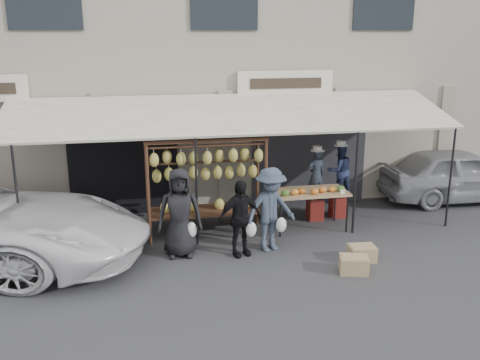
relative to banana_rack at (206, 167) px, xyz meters
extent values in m
plane|color=#2D2D30|center=(0.73, -1.66, -1.57)|extent=(90.00, 90.00, 0.00)
cube|color=gray|center=(0.73, 4.84, 1.93)|extent=(24.00, 6.00, 7.00)
cube|color=#232328|center=(2.93, 1.80, -0.32)|extent=(3.00, 0.10, 2.50)
cube|color=black|center=(-1.77, 1.80, -0.32)|extent=(2.60, 0.10, 2.50)
cube|color=silver|center=(2.23, 1.74, 1.58)|extent=(2.40, 0.10, 0.60)
cube|color=silver|center=(0.73, 0.64, 1.03)|extent=(10.00, 2.34, 0.63)
cylinder|color=black|center=(-3.77, -0.51, -0.42)|extent=(0.05, 0.05, 2.30)
cylinder|color=black|center=(-0.27, -0.51, -0.42)|extent=(0.05, 0.05, 2.30)
cylinder|color=black|center=(3.23, -0.51, -0.42)|extent=(0.05, 0.05, 2.30)
cylinder|color=black|center=(5.53, -0.51, -0.42)|extent=(0.05, 0.05, 2.30)
cylinder|color=#321E13|center=(-1.25, -0.35, -0.47)|extent=(0.07, 0.07, 2.20)
cylinder|color=#321E13|center=(1.25, -0.35, -0.47)|extent=(0.07, 0.07, 2.20)
cylinder|color=#321E13|center=(-1.25, 0.45, -0.47)|extent=(0.07, 0.07, 2.20)
cylinder|color=#321E13|center=(1.25, 0.45, -0.47)|extent=(0.07, 0.07, 2.20)
cube|color=#321E13|center=(0.00, 0.05, 0.63)|extent=(2.60, 0.90, 0.07)
cylinder|color=#321E13|center=(0.00, -0.30, 0.51)|extent=(2.50, 0.05, 0.05)
cylinder|color=#321E13|center=(0.00, 0.40, 0.51)|extent=(2.50, 0.05, 0.05)
cylinder|color=#321E13|center=(0.00, 0.05, 0.08)|extent=(2.50, 0.05, 0.05)
cube|color=#321E13|center=(0.00, 0.05, -1.02)|extent=(2.50, 0.80, 0.05)
ellipsoid|color=#D5D15C|center=(-1.10, -0.30, 0.27)|extent=(0.20, 0.18, 0.30)
ellipsoid|color=#D5D15C|center=(-0.82, -0.15, 0.28)|extent=(0.20, 0.18, 0.30)
ellipsoid|color=#D5D15C|center=(-0.55, -0.30, 0.26)|extent=(0.20, 0.18, 0.30)
ellipsoid|color=#D5D15C|center=(-0.27, -0.15, 0.24)|extent=(0.20, 0.18, 0.30)
ellipsoid|color=#D5D15C|center=(0.00, -0.30, 0.26)|extent=(0.20, 0.18, 0.30)
ellipsoid|color=#D5D15C|center=(0.28, -0.15, 0.26)|extent=(0.20, 0.18, 0.30)
ellipsoid|color=#D5D15C|center=(0.55, -0.30, 0.29)|extent=(0.20, 0.18, 0.30)
ellipsoid|color=#D5D15C|center=(0.83, -0.15, 0.28)|extent=(0.20, 0.18, 0.30)
ellipsoid|color=#D5D15C|center=(1.10, -0.30, 0.26)|extent=(0.20, 0.18, 0.30)
ellipsoid|color=#D5D15C|center=(-1.05, 0.05, -0.17)|extent=(0.20, 0.18, 0.30)
ellipsoid|color=#D5D15C|center=(-0.79, 0.05, -0.14)|extent=(0.20, 0.18, 0.30)
ellipsoid|color=#D5D15C|center=(-0.52, 0.05, -0.17)|extent=(0.20, 0.18, 0.30)
ellipsoid|color=#D5D15C|center=(-0.26, 0.05, -0.13)|extent=(0.20, 0.18, 0.30)
ellipsoid|color=#D5D15C|center=(0.00, 0.05, -0.18)|extent=(0.20, 0.18, 0.30)
ellipsoid|color=#D5D15C|center=(0.26, 0.05, -0.15)|extent=(0.20, 0.18, 0.30)
ellipsoid|color=#D5D15C|center=(0.53, 0.05, -0.17)|extent=(0.20, 0.18, 0.30)
ellipsoid|color=#D5D15C|center=(0.79, 0.05, -0.13)|extent=(0.20, 0.18, 0.30)
ellipsoid|color=#D5D15C|center=(1.05, 0.05, -0.17)|extent=(0.20, 0.18, 0.30)
cube|color=#997A59|center=(2.34, -0.06, -0.69)|extent=(1.70, 0.90, 0.05)
cylinder|color=black|center=(1.57, -0.43, -1.14)|extent=(0.04, 0.04, 0.85)
cylinder|color=black|center=(3.11, -0.43, -1.14)|extent=(0.04, 0.04, 0.85)
cylinder|color=black|center=(1.57, 0.31, -1.14)|extent=(0.04, 0.04, 0.85)
cylinder|color=black|center=(3.11, 0.31, -1.14)|extent=(0.04, 0.04, 0.85)
ellipsoid|color=#477226|center=(1.69, -0.33, -0.60)|extent=(0.18, 0.14, 0.14)
ellipsoid|color=orange|center=(1.92, -0.30, -0.60)|extent=(0.18, 0.14, 0.14)
ellipsoid|color=#B25919|center=(2.09, -0.25, -0.60)|extent=(0.18, 0.14, 0.14)
ellipsoid|color=orange|center=(2.37, -0.34, -0.60)|extent=(0.18, 0.14, 0.14)
ellipsoid|color=orange|center=(2.59, -0.24, -0.60)|extent=(0.18, 0.14, 0.14)
ellipsoid|color=orange|center=(2.82, -0.23, -0.60)|extent=(0.18, 0.14, 0.14)
ellipsoid|color=#477226|center=(3.02, -0.23, -0.60)|extent=(0.18, 0.14, 0.14)
imported|color=#252D39|center=(2.69, 0.51, -0.46)|extent=(0.50, 0.38, 1.24)
imported|color=#21294D|center=(3.31, 0.62, -0.41)|extent=(0.70, 0.58, 1.31)
imported|color=black|center=(-0.66, -1.02, -0.66)|extent=(0.92, 0.63, 1.80)
imported|color=black|center=(0.51, -1.23, -0.78)|extent=(0.99, 0.60, 1.57)
imported|color=#394456|center=(1.17, -1.09, -0.69)|extent=(1.27, 0.96, 1.75)
cube|color=maroon|center=(2.69, 0.51, -1.32)|extent=(0.39, 0.39, 0.49)
cube|color=maroon|center=(3.31, 0.62, -1.31)|extent=(0.45, 0.45, 0.50)
cube|color=tan|center=(2.45, -2.45, -1.41)|extent=(0.61, 0.53, 0.32)
cube|color=tan|center=(2.81, -1.98, -1.41)|extent=(0.54, 0.42, 0.31)
cube|color=tan|center=(-2.09, -1.42, -1.42)|extent=(0.52, 0.42, 0.29)
imported|color=#95969A|center=(6.93, 1.25, -0.85)|extent=(4.26, 1.87, 1.43)
camera|label=1|loc=(-1.42, -11.08, 2.79)|focal=40.00mm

